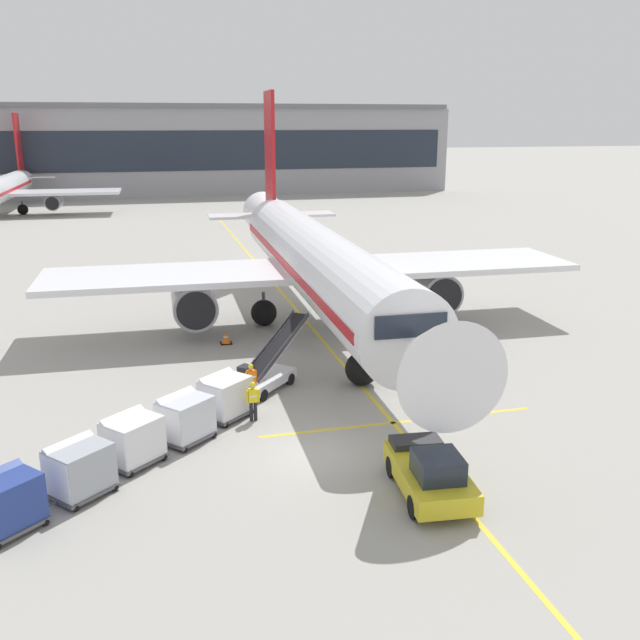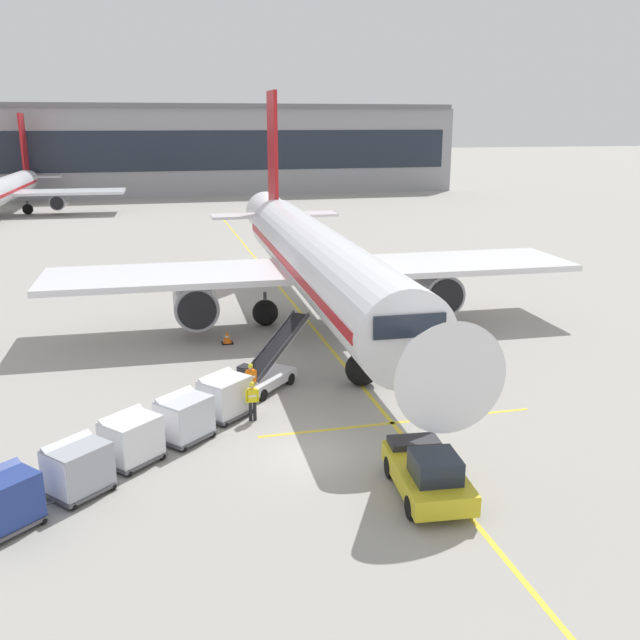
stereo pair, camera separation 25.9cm
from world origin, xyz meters
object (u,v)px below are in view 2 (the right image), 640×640
at_px(pushback_tug, 428,473).
at_px(distant_airplane, 5,190).
at_px(baggage_cart_third, 131,438).
at_px(baggage_cart_fourth, 77,467).
at_px(ground_crew_by_loader, 251,379).
at_px(safety_cone_engine_keepout, 227,337).
at_px(baggage_cart_fifth, 2,500).
at_px(parked_airplane, 317,262).
at_px(belt_loader, 266,371).
at_px(baggage_cart_second, 184,417).
at_px(ground_crew_by_carts, 252,398).
at_px(baggage_cart_lead, 224,395).

xyz_separation_m(pushback_tug, distant_airplane, (-26.92, 81.95, 2.58)).
relative_size(baggage_cart_third, baggage_cart_fourth, 1.00).
xyz_separation_m(baggage_cart_fourth, pushback_tug, (11.47, -2.92, -0.17)).
height_order(ground_crew_by_loader, safety_cone_engine_keepout, ground_crew_by_loader).
distance_m(baggage_cart_third, baggage_cart_fifth, 5.19).
xyz_separation_m(parked_airplane, belt_loader, (-4.77, -9.59, -3.18)).
relative_size(baggage_cart_second, baggage_cart_third, 1.00).
bearing_deg(ground_crew_by_carts, baggage_cart_third, -151.04).
bearing_deg(safety_cone_engine_keepout, ground_crew_by_carts, -90.87).
distance_m(baggage_cart_third, baggage_cart_fourth, 2.55).
bearing_deg(safety_cone_engine_keepout, belt_loader, -82.13).
xyz_separation_m(baggage_cart_fifth, ground_crew_by_loader, (8.97, 8.57, -0.00)).
height_order(baggage_cart_lead, baggage_cart_third, same).
bearing_deg(distant_airplane, baggage_cart_second, -75.77).
bearing_deg(ground_crew_by_loader, baggage_cart_second, -132.30).
xyz_separation_m(baggage_cart_second, baggage_cart_fifth, (-5.78, -5.07, 0.00)).
height_order(baggage_cart_third, pushback_tug, baggage_cart_third).
bearing_deg(safety_cone_engine_keepout, pushback_tug, -75.88).
xyz_separation_m(belt_loader, pushback_tug, (3.64, -11.15, -0.04)).
relative_size(baggage_cart_fourth, safety_cone_engine_keepout, 3.54).
relative_size(belt_loader, baggage_cart_fifth, 1.82).
bearing_deg(ground_crew_by_carts, safety_cone_engine_keepout, 89.13).
relative_size(ground_crew_by_loader, safety_cone_engine_keepout, 2.38).
relative_size(baggage_cart_second, pushback_tug, 0.57).
xyz_separation_m(baggage_cart_third, safety_cone_engine_keepout, (5.09, 13.71, -0.64)).
distance_m(baggage_cart_fourth, pushback_tug, 11.83).
bearing_deg(distant_airplane, pushback_tug, -71.81).
bearing_deg(safety_cone_engine_keepout, baggage_cart_lead, -97.09).
xyz_separation_m(baggage_cart_second, pushback_tug, (7.74, -6.31, -0.17)).
height_order(pushback_tug, ground_crew_by_loader, pushback_tug).
relative_size(belt_loader, ground_crew_by_loader, 2.71).
distance_m(belt_loader, baggage_cart_third, 8.80).
xyz_separation_m(belt_loader, safety_cone_engine_keepout, (-1.02, 7.38, -0.51)).
relative_size(belt_loader, distant_airplane, 0.12).
bearing_deg(parked_airplane, baggage_cart_fourth, -125.25).
height_order(baggage_cart_third, baggage_cart_fourth, same).
height_order(baggage_cart_third, ground_crew_by_carts, baggage_cart_third).
bearing_deg(ground_crew_by_carts, baggage_cart_fourth, -145.22).
distance_m(parked_airplane, baggage_cart_fifth, 24.58).
relative_size(baggage_cart_fourth, ground_crew_by_loader, 1.49).
distance_m(baggage_cart_fifth, pushback_tug, 13.58).
xyz_separation_m(parked_airplane, baggage_cart_fourth, (-12.59, -17.82, -3.05)).
height_order(baggage_cart_second, ground_crew_by_carts, baggage_cart_second).
height_order(parked_airplane, ground_crew_by_loader, parked_airplane).
distance_m(belt_loader, baggage_cart_lead, 3.77).
height_order(baggage_cart_third, ground_crew_by_loader, baggage_cart_third).
height_order(belt_loader, baggage_cart_lead, belt_loader).
relative_size(baggage_cart_lead, pushback_tug, 0.57).
xyz_separation_m(belt_loader, baggage_cart_lead, (-2.31, -2.97, 0.13)).
relative_size(baggage_cart_second, baggage_cart_fifth, 1.00).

